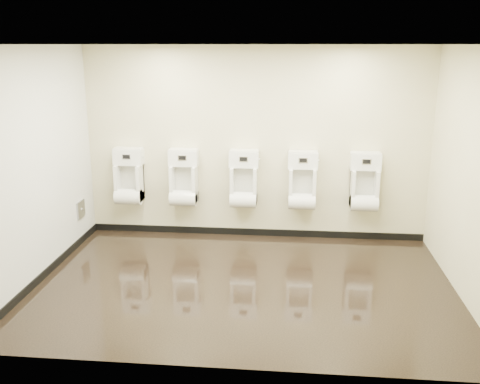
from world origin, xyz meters
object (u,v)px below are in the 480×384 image
object	(u,v)px
access_panel	(81,209)
urinal_1	(184,182)
urinal_2	(244,183)
urinal_4	(364,186)
urinal_0	(129,180)
urinal_3	(302,185)

from	to	relation	value
access_panel	urinal_1	bearing A→B (deg)	15.70
urinal_2	urinal_4	distance (m)	1.73
urinal_0	urinal_2	distance (m)	1.72
urinal_4	urinal_1	bearing A→B (deg)	180.00
urinal_1	urinal_4	xyz separation A→B (m)	(2.62, 0.00, 0.00)
urinal_4	access_panel	bearing A→B (deg)	-174.31
urinal_3	access_panel	bearing A→B (deg)	-172.75
urinal_0	urinal_2	world-z (taller)	same
access_panel	urinal_1	distance (m)	1.53
urinal_0	urinal_1	bearing A→B (deg)	0.00
access_panel	urinal_4	bearing A→B (deg)	5.69
access_panel	urinal_3	bearing A→B (deg)	7.25
urinal_0	urinal_3	bearing A→B (deg)	0.00
access_panel	urinal_1	xyz separation A→B (m)	(1.44, 0.40, 0.35)
access_panel	urinal_1	world-z (taller)	urinal_1
urinal_2	urinal_3	bearing A→B (deg)	0.00
urinal_1	urinal_2	size ratio (longest dim) A/B	1.00
access_panel	urinal_3	distance (m)	3.22
urinal_3	urinal_4	world-z (taller)	same
urinal_3	urinal_4	distance (m)	0.88
access_panel	urinal_0	world-z (taller)	urinal_0
urinal_3	urinal_2	bearing A→B (deg)	180.00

